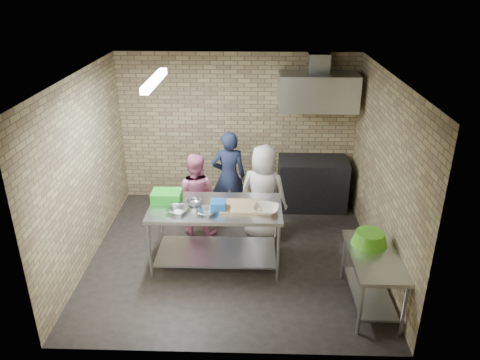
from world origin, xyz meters
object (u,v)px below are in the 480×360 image
bottle_green (343,94)px  woman_pink (195,195)px  blue_tub (218,206)px  stove (312,183)px  green_crate (167,197)px  man_navy (229,177)px  woman_white (263,193)px  side_counter (371,280)px  green_basin (370,238)px  prep_table (216,235)px

bottle_green → woman_pink: (-2.42, -1.26, -1.32)m
blue_tub → stove: bearing=52.1°
green_crate → man_navy: man_navy is taller
woman_pink → woman_white: woman_white is taller
man_navy → woman_white: (0.57, -0.55, -0.02)m
side_counter → green_basin: green_basin is taller
blue_tub → bottle_green: (1.98, 2.21, 1.02)m
woman_pink → bottle_green: bearing=-142.0°
green_crate → man_navy: (0.81, 1.22, -0.22)m
bottle_green → woman_white: 2.26m
side_counter → green_crate: size_ratio=2.92×
prep_table → woman_white: bearing=49.2°
prep_table → green_basin: (2.01, -0.63, 0.37)m
bottle_green → woman_pink: size_ratio=0.11×
woman_pink → woman_white: 1.08m
bottle_green → side_counter: bearing=-90.0°
blue_tub → side_counter: bearing=-21.6°
prep_table → woman_white: (0.68, 0.79, 0.31)m
green_crate → woman_pink: bearing=66.9°
blue_tub → woman_white: bearing=54.6°
prep_table → woman_pink: (-0.39, 0.84, 0.23)m
prep_table → green_basin: size_ratio=4.03×
green_crate → green_basin: (2.71, -0.75, -0.17)m
stove → woman_white: bearing=-129.9°
prep_table → stove: 2.45m
side_counter → blue_tub: (-1.98, 0.78, 0.62)m
green_crate → side_counter: bearing=-20.2°
prep_table → green_basin: prep_table is taller
woman_white → green_basin: bearing=149.8°
stove → side_counter: bearing=-80.7°
woman_white → woman_pink: bearing=13.9°
side_counter → woman_pink: woman_pink is taller
green_basin → side_counter: bearing=-85.4°
bottle_green → man_navy: 2.40m
green_crate → green_basin: bearing=-15.5°
bottle_green → green_crate: bearing=-144.0°
green_basin → man_navy: bearing=133.9°
bottle_green → man_navy: bottle_green is taller
side_counter → green_crate: (-2.73, 1.00, 0.63)m
man_navy → woman_white: 0.79m
green_crate → woman_pink: (0.31, 0.72, -0.32)m
blue_tub → bottle_green: 3.14m
green_crate → blue_tub: bearing=-16.3°
bottle_green → prep_table: bearing=-134.0°
green_crate → bottle_green: bearing=36.0°
green_basin → bottle_green: size_ratio=3.07×
green_basin → woman_pink: 2.82m
prep_table → man_navy: bearing=85.2°
blue_tub → man_navy: (0.06, 1.44, -0.20)m
green_basin → woman_white: (-1.33, 1.42, -0.06)m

